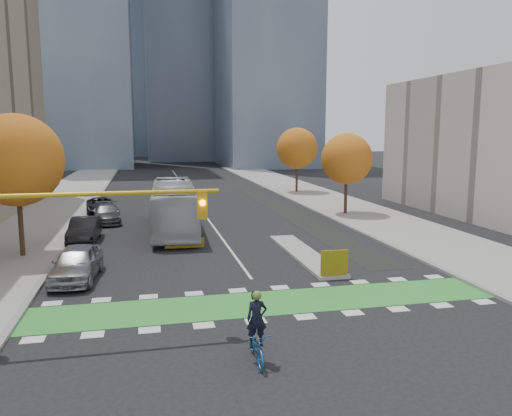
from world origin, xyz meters
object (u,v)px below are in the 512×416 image
parked_car_a (77,263)px  parked_car_c (107,214)px  hazard_board (334,263)px  parked_car_d (100,205)px  tree_west (16,160)px  bus (174,206)px  tree_east_far (297,148)px  tree_east_near (347,159)px  cyclist (257,338)px  parked_car_b (84,230)px  traffic_signal_west (58,226)px

parked_car_a → parked_car_c: (0.35, 15.80, -0.12)m
hazard_board → parked_car_d: hazard_board is taller
tree_west → bus: 11.50m
hazard_board → tree_east_far: tree_east_far is taller
tree_east_near → cyclist: 29.39m
hazard_board → parked_car_b: bearing=138.6°
tree_east_far → cyclist: bearing=-108.8°
cyclist → parked_car_c: bearing=104.7°
cyclist → bus: 21.82m
tree_east_near → traffic_signal_west: bearing=-131.5°
traffic_signal_west → tree_east_far: bearing=62.1°
bus → tree_east_far: bearing=54.5°
traffic_signal_west → bus: bearing=75.1°
hazard_board → parked_car_a: bearing=168.3°
tree_west → parked_car_d: 16.59m
bus → tree_east_near: bearing=17.0°
tree_west → bus: tree_west is taller
bus → parked_car_d: (-6.00, 9.49, -1.12)m
parked_car_a → parked_car_c: size_ratio=0.99×
traffic_signal_west → tree_west: bearing=108.0°
parked_car_c → tree_west: bearing=-115.7°
parked_car_b → parked_car_c: (0.96, 6.91, -0.07)m
hazard_board → tree_east_near: (8.00, 17.80, 4.06)m
cyclist → bus: size_ratio=0.18×
parked_car_a → traffic_signal_west: bearing=-81.6°
traffic_signal_west → parked_car_a: bearing=93.6°
parked_car_b → parked_car_c: size_ratio=0.96×
tree_west → parked_car_b: bearing=50.6°
tree_west → parked_car_a: bearing=-55.4°
parked_car_c → tree_east_near: bearing=-6.7°
tree_east_near → tree_east_far: (0.50, 16.00, 0.38)m
bus → parked_car_a: (-5.39, -11.31, -0.96)m
cyclist → parked_car_b: cyclist is taller
tree_west → parked_car_c: size_ratio=1.63×
tree_west → parked_car_b: (3.00, 3.65, -4.82)m
hazard_board → traffic_signal_west: size_ratio=0.16×
hazard_board → traffic_signal_west: (-11.93, -4.71, 3.23)m
parked_car_b → parked_car_c: bearing=84.0°
tree_west → traffic_signal_west: (4.07, -12.51, -1.58)m
bus → parked_car_b: bus is taller
hazard_board → parked_car_c: bearing=123.3°
tree_west → parked_car_a: 7.95m
cyclist → parked_car_d: (-7.31, 31.24, -0.09)m
tree_east_near → cyclist: (-13.69, -25.68, -4.09)m
cyclist → tree_east_near: bearing=63.0°
parked_car_b → parked_car_d: size_ratio=0.98×
hazard_board → parked_car_d: (-13.00, 23.36, -0.11)m
tree_east_near → tree_west: bearing=-157.4°
cyclist → parked_car_a: size_ratio=0.47×
hazard_board → parked_car_b: (-13.00, 11.45, -0.00)m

